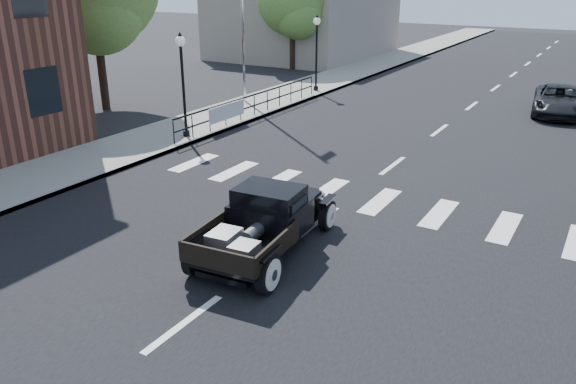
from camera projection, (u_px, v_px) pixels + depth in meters
The scene contains 13 objects.
ground at pixel (275, 255), 12.18m from camera, with size 120.00×120.00×0.00m, color black.
road at pixel (460, 115), 24.16m from camera, with size 14.00×80.00×0.02m, color black.
road_markings at pixel (423, 143), 20.17m from camera, with size 12.00×60.00×0.06m, color silver, non-canonical shape.
sidewalk_left at pixel (291, 93), 28.20m from camera, with size 3.00×80.00×0.15m, color gray.
low_building_left at pixel (305, 20), 40.82m from camera, with size 10.00×12.00×5.00m, color gray.
railing at pixel (254, 103), 23.42m from camera, with size 0.08×10.00×1.00m, color black, non-canonical shape.
banner at pixel (227, 118), 21.86m from camera, with size 0.04×2.20×0.60m, color silver, non-canonical shape.
lamp_post_b at pixel (183, 86), 19.88m from camera, with size 0.36×0.36×3.68m, color black, non-canonical shape.
lamp_post_c at pixel (316, 53), 27.87m from camera, with size 0.36×0.36×3.68m, color black, non-canonical shape.
big_tree_near at pixel (95, 13), 23.76m from camera, with size 5.62×5.62×8.26m, color #507532, non-canonical shape.
big_tree_far at pixel (293, 17), 34.58m from camera, with size 4.31×4.31×6.33m, color #507532, non-canonical shape.
hotrod_pickup at pixel (266, 221), 12.07m from camera, with size 1.99×4.27×1.48m, color black, non-canonical shape.
second_car at pixel (559, 101), 24.03m from camera, with size 2.03×4.41×1.23m, color black.
Camera 1 is at (5.80, -9.16, 5.72)m, focal length 35.00 mm.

